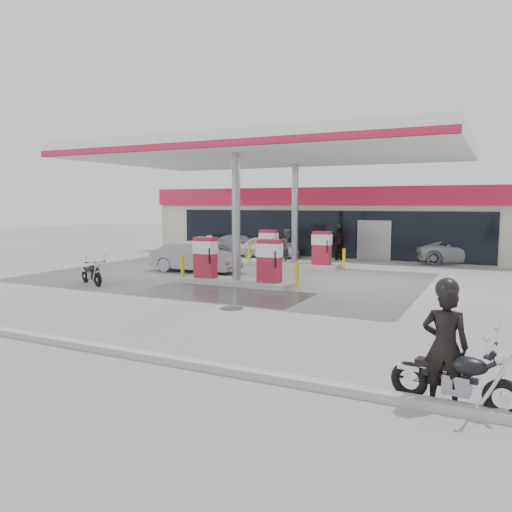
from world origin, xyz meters
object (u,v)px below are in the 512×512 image
at_px(pump_island_far, 295,252).
at_px(hatchback_silver, 196,257).
at_px(parked_car_right, 462,251).
at_px(parked_motorcycle, 92,274).
at_px(biker_walking, 338,243).
at_px(sedan_white, 268,247).
at_px(pump_island_near, 236,266).
at_px(main_motorcycle, 457,380).
at_px(parked_car_left, 243,244).
at_px(biker_main, 445,346).
at_px(attendant, 288,246).

distance_m(pump_island_far, hatchback_silver, 5.03).
bearing_deg(parked_car_right, pump_island_far, 102.90).
bearing_deg(parked_motorcycle, hatchback_silver, 96.02).
relative_size(pump_island_far, biker_walking, 2.72).
bearing_deg(parked_car_right, sedan_white, 78.51).
bearing_deg(parked_motorcycle, biker_walking, 88.89).
relative_size(pump_island_near, pump_island_far, 1.00).
relative_size(main_motorcycle, biker_walking, 1.04).
bearing_deg(hatchback_silver, biker_walking, -30.47).
bearing_deg(hatchback_silver, sedan_white, -3.85).
xyz_separation_m(parked_motorcycle, parked_car_left, (-0.05, 12.56, 0.20)).
bearing_deg(biker_main, biker_walking, -69.01).
distance_m(hatchback_silver, parked_car_right, 13.72).
relative_size(pump_island_far, parked_car_left, 1.22).
distance_m(main_motorcycle, attendant, 18.38).
relative_size(parked_motorcycle, biker_walking, 0.90).
xyz_separation_m(parked_motorcycle, parked_car_right, (12.21, 13.48, 0.24)).
height_order(parked_car_left, parked_car_right, parked_car_right).
bearing_deg(attendant, pump_island_far, -129.93).
height_order(main_motorcycle, biker_main, biker_main).
bearing_deg(sedan_white, pump_island_far, -143.16).
height_order(pump_island_far, parked_car_left, pump_island_far).
relative_size(biker_main, parked_motorcycle, 1.10).
relative_size(pump_island_near, parked_car_left, 1.22).
bearing_deg(parked_motorcycle, pump_island_far, 84.91).
bearing_deg(biker_walking, biker_main, -99.87).
height_order(pump_island_far, parked_motorcycle, pump_island_far).
xyz_separation_m(biker_main, parked_car_right, (-1.09, 19.69, -0.29)).
relative_size(sedan_white, attendant, 2.00).
height_order(pump_island_near, biker_walking, biker_walking).
distance_m(pump_island_near, attendant, 7.05).
relative_size(pump_island_far, sedan_white, 1.42).
relative_size(sedan_white, biker_walking, 1.92).
bearing_deg(sedan_white, biker_walking, -86.68).
height_order(parked_car_right, biker_walking, biker_walking).
bearing_deg(main_motorcycle, biker_walking, 120.89).
height_order(parked_motorcycle, hatchback_silver, hatchback_silver).
height_order(biker_main, parked_car_left, biker_main).
bearing_deg(sedan_white, pump_island_near, -167.82).
distance_m(biker_main, parked_motorcycle, 14.69).
bearing_deg(main_motorcycle, pump_island_near, 143.19).
xyz_separation_m(parked_car_right, biker_walking, (-6.23, -1.12, 0.29)).
bearing_deg(pump_island_near, hatchback_silver, 146.28).
bearing_deg(biker_main, attendant, -60.33).
distance_m(attendant, hatchback_silver, 5.42).
bearing_deg(main_motorcycle, biker_main, -178.88).
bearing_deg(parked_car_left, sedan_white, -131.55).
distance_m(parked_motorcycle, parked_car_right, 18.19).
bearing_deg(hatchback_silver, parked_car_left, 11.48).
distance_m(attendant, parked_car_left, 5.15).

